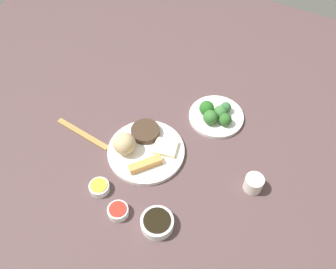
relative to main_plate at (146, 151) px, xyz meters
name	(u,v)px	position (x,y,z in m)	size (l,w,h in m)	color
tabletop	(146,154)	(0.00, 0.00, -0.02)	(2.20, 2.20, 0.02)	#523C3D
main_plate	(146,151)	(0.00, 0.00, 0.00)	(0.27, 0.27, 0.02)	white
rice_scoop	(124,143)	(0.04, -0.06, 0.05)	(0.08, 0.08, 0.08)	tan
spring_roll	(145,164)	(0.06, 0.04, 0.02)	(0.11, 0.03, 0.03)	#DD964B
crab_rangoon_wonton	(166,147)	(-0.04, 0.06, 0.02)	(0.07, 0.08, 0.01)	beige
stir_fry_heap	(145,131)	(-0.06, -0.04, 0.02)	(0.10, 0.10, 0.02)	#3E2C20
broccoli_plate	(216,116)	(-0.26, 0.15, 0.00)	(0.20, 0.20, 0.01)	white
broccoli_floret_0	(220,112)	(-0.26, 0.16, 0.03)	(0.05, 0.05, 0.05)	#3B7537
broccoli_floret_1	(207,108)	(-0.25, 0.11, 0.03)	(0.06, 0.06, 0.06)	#256421
broccoli_floret_2	(210,117)	(-0.22, 0.14, 0.03)	(0.05, 0.05, 0.05)	#356F2E
broccoli_floret_3	(226,108)	(-0.30, 0.17, 0.03)	(0.04, 0.04, 0.04)	#316836
broccoli_floret_4	(225,120)	(-0.24, 0.19, 0.03)	(0.05, 0.05, 0.05)	#2C6225
soy_sauce_bowl	(157,223)	(0.21, 0.17, 0.01)	(0.10, 0.10, 0.03)	white
soy_sauce_bowl_liquid	(157,220)	(0.21, 0.17, 0.03)	(0.08, 0.08, 0.00)	black
sauce_ramekin_hot_mustard	(99,188)	(0.20, -0.05, 0.01)	(0.07, 0.07, 0.03)	white
sauce_ramekin_hot_mustard_liquid	(99,185)	(0.20, -0.05, 0.02)	(0.05, 0.05, 0.00)	yellow
sauce_ramekin_sweet_and_sour	(118,211)	(0.24, 0.05, 0.01)	(0.07, 0.07, 0.03)	white
sauce_ramekin_sweet_and_sour_liquid	(118,209)	(0.24, 0.05, 0.02)	(0.05, 0.05, 0.00)	red
teacup	(254,183)	(-0.05, 0.37, 0.02)	(0.06, 0.06, 0.05)	white
chopsticks_pair	(83,134)	(0.05, -0.24, 0.00)	(0.23, 0.02, 0.01)	#A57E42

